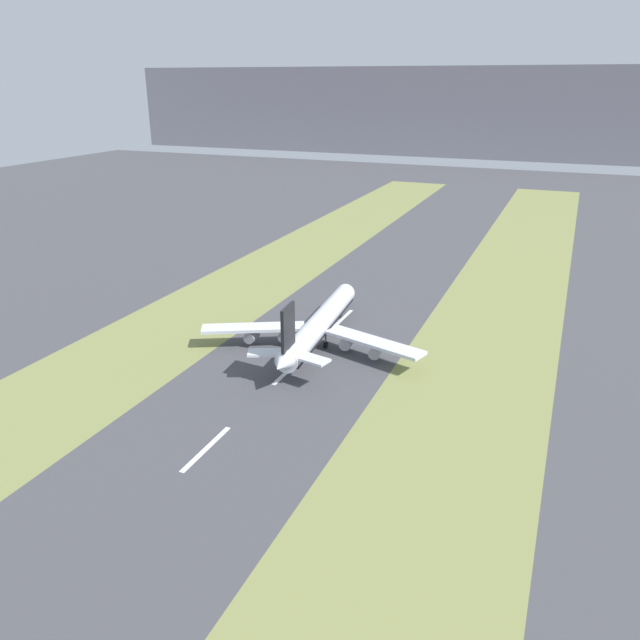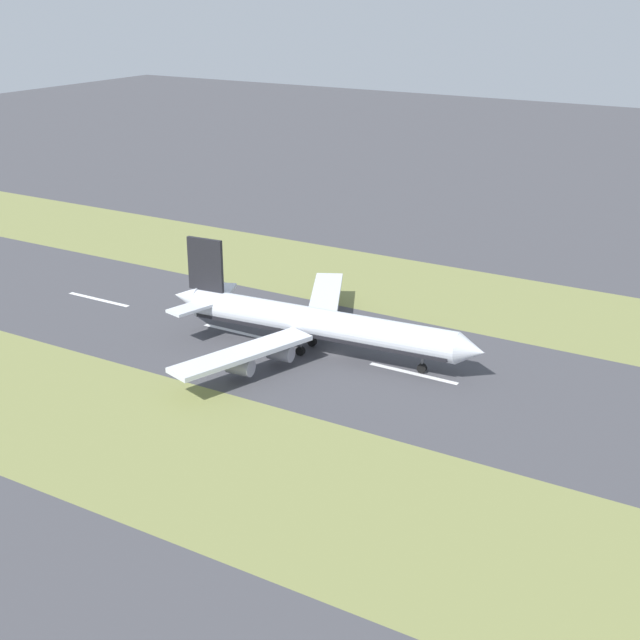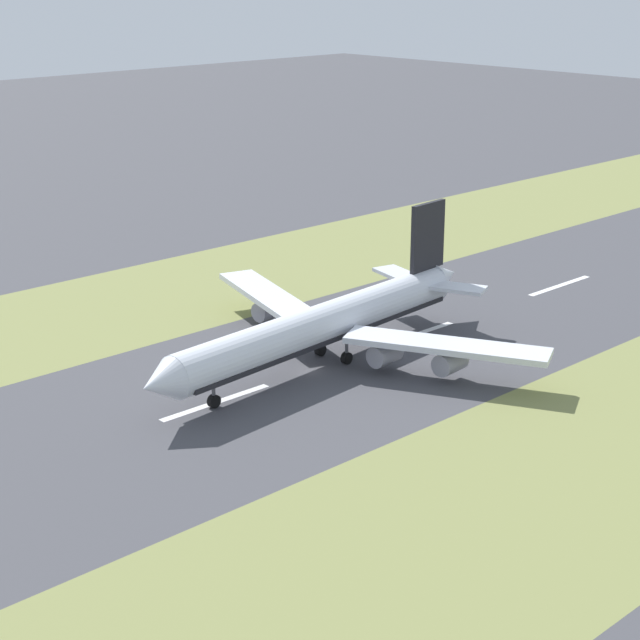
{
  "view_description": "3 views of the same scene",
  "coord_description": "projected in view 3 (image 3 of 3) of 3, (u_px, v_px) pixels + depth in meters",
  "views": [
    {
      "loc": [
        63.39,
        -155.66,
        70.92
      ],
      "look_at": [
        0.67,
        -2.86,
        7.0
      ],
      "focal_mm": 35.0,
      "sensor_mm": 36.0,
      "label": 1
    },
    {
      "loc": [
        139.32,
        80.45,
        69.04
      ],
      "look_at": [
        0.67,
        -2.86,
        7.0
      ],
      "focal_mm": 50.0,
      "sensor_mm": 36.0,
      "label": 2
    },
    {
      "loc": [
        -106.83,
        98.31,
        56.68
      ],
      "look_at": [
        0.67,
        -2.86,
        7.0
      ],
      "focal_mm": 60.0,
      "sensor_mm": 36.0,
      "label": 3
    }
  ],
  "objects": [
    {
      "name": "grass_median_west",
      "position": [
        570.0,
        473.0,
        124.61
      ],
      "size": [
        40.0,
        600.0,
        0.01
      ],
      "primitive_type": "cube",
      "color": "olive",
      "rests_on": "ground"
    },
    {
      "name": "centreline_dash_far",
      "position": [
        216.0,
        402.0,
        144.54
      ],
      "size": [
        1.2,
        18.0,
        0.01
      ],
      "primitive_type": "cube",
      "color": "silver",
      "rests_on": "ground"
    },
    {
      "name": "centreline_dash_mid",
      "position": [
        414.0,
        335.0,
        170.52
      ],
      "size": [
        1.2,
        18.0,
        0.01
      ],
      "primitive_type": "cube",
      "color": "silver",
      "rests_on": "ground"
    },
    {
      "name": "airplane_main_jet",
      "position": [
        329.0,
        323.0,
        157.42
      ],
      "size": [
        63.9,
        67.22,
        20.2
      ],
      "color": "silver",
      "rests_on": "ground"
    },
    {
      "name": "centreline_dash_near",
      "position": [
        560.0,
        286.0,
        196.5
      ],
      "size": [
        1.2,
        18.0,
        0.01
      ],
      "primitive_type": "cube",
      "color": "silver",
      "rests_on": "ground"
    },
    {
      "name": "ground_plane",
      "position": [
        309.0,
        371.0,
        155.67
      ],
      "size": [
        800.0,
        800.0,
        0.0
      ],
      "primitive_type": "plane",
      "color": "#424247"
    },
    {
      "name": "grass_median_east",
      "position": [
        135.0,
        303.0,
        186.73
      ],
      "size": [
        40.0,
        600.0,
        0.01
      ],
      "primitive_type": "cube",
      "color": "olive",
      "rests_on": "ground"
    }
  ]
}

